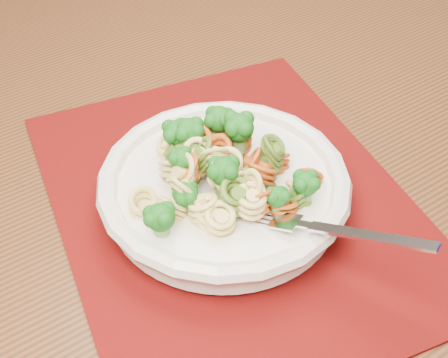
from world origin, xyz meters
The scene contains 5 objects.
dining_table centered at (-0.08, 0.40, 0.66)m, with size 1.61×1.28×0.77m.
placemat centered at (-0.08, 0.24, 0.77)m, with size 0.43×0.34×0.00m, color #4F0A03.
pasta_bowl centered at (-0.08, 0.23, 0.80)m, with size 0.24×0.24×0.05m.
pasta_broccoli_heap centered at (-0.08, 0.23, 0.82)m, with size 0.21×0.21×0.06m, color #D5B769, non-canonical shape.
fork centered at (0.00, 0.21, 0.82)m, with size 0.19×0.02×0.01m, color silver, non-canonical shape.
Camera 1 is at (0.19, -0.11, 1.22)m, focal length 50.00 mm.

